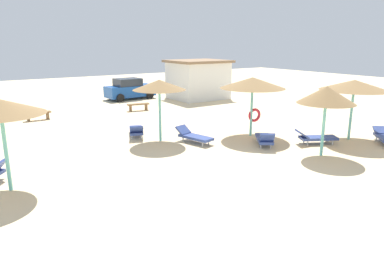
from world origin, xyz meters
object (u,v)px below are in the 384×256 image
parasol_0 (159,85)px  lounger_5 (136,130)px  parasol_3 (354,85)px  parasol_4 (0,107)px  lounger_0 (194,136)px  lounger_1 (264,139)px  bench_1 (138,106)px  parasol_1 (253,83)px  beach_cabana (198,79)px  parasol_2 (326,95)px  bench_0 (38,114)px  parked_car (130,89)px  lounger_2 (316,137)px

parasol_0 → lounger_5: size_ratio=1.47×
parasol_3 → parasol_4: bearing=170.8°
parasol_0 → lounger_0: 2.85m
lounger_1 → bench_1: bearing=96.8°
parasol_4 → bench_1: bearing=47.9°
parasol_1 → parasol_3: parasol_1 is taller
lounger_0 → beach_cabana: size_ratio=0.43×
parasol_2 → parasol_4: bearing=164.2°
lounger_1 → lounger_5: bearing=132.2°
parasol_2 → beach_cabana: 16.05m
beach_cabana → lounger_0: bearing=-125.0°
parasol_2 → bench_0: 16.38m
lounger_5 → bench_1: (2.95, 6.17, 0.03)m
parasol_1 → lounger_0: (-3.11, 0.53, -2.33)m
parasol_3 → lounger_5: size_ratio=1.59×
parasol_0 → parked_car: (3.88, 12.62, -1.84)m
parasol_0 → lounger_5: parasol_0 is taller
parasol_3 → bench_0: size_ratio=2.10×
parasol_0 → parasol_2: size_ratio=1.01×
lounger_2 → parked_car: bearing=96.3°
parasol_0 → parasol_4: size_ratio=0.99×
parasol_4 → lounger_1: bearing=-4.7°
parasol_3 → bench_1: parasol_3 is taller
parasol_3 → parasol_4: size_ratio=1.08×
lounger_2 → parasol_3: bearing=-10.9°
parasol_0 → lounger_0: (1.16, -1.12, -2.35)m
bench_1 → parasol_1: bearing=-78.0°
parked_car → lounger_1: bearing=-91.0°
beach_cabana → bench_0: bearing=-172.5°
parasol_2 → bench_0: size_ratio=1.92×
parasol_1 → lounger_1: size_ratio=1.70×
parasol_3 → beach_cabana: size_ratio=0.69×
bench_0 → beach_cabana: beach_cabana is taller
parasol_2 → lounger_5: 9.01m
lounger_2 → lounger_5: (-6.40, 5.79, 0.00)m
parasol_0 → parasol_3: 9.14m
parasol_3 → lounger_0: bearing=150.9°
lounger_5 → lounger_0: bearing=-54.3°
parasol_3 → lounger_5: parasol_3 is taller
lounger_0 → parasol_2: bearing=-53.0°
bench_0 → parasol_0: bearing=-63.4°
lounger_1 → parasol_1: bearing=67.9°
lounger_1 → bench_0: lounger_1 is taller
lounger_0 → bench_1: size_ratio=1.29×
parasol_4 → lounger_1: size_ratio=1.57×
parasol_2 → parasol_4: (-11.27, 3.19, 0.15)m
lounger_2 → beach_cabana: bearing=77.9°
parked_car → parasol_1: bearing=-88.4°
lounger_1 → parked_car: parked_car is taller
parasol_1 → beach_cabana: 12.38m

